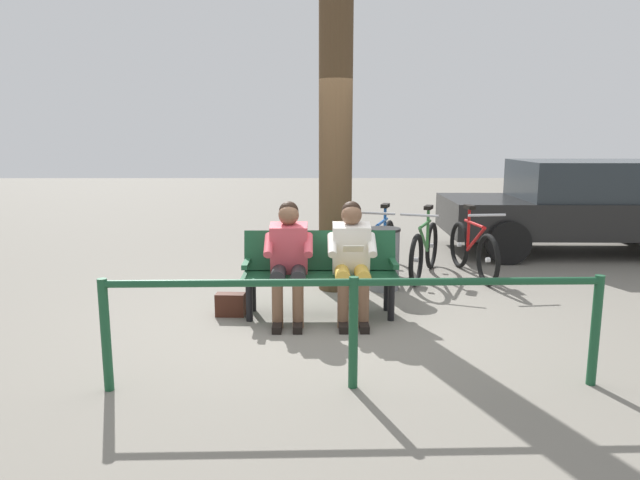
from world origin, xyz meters
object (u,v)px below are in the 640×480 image
(person_companion, at_px, (289,255))
(handbag, at_px, (230,305))
(bicycle_black, at_px, (473,250))
(tree_trunk, at_px, (336,116))
(litter_bin, at_px, (384,259))
(bicycle_silver, at_px, (382,247))
(person_reading, at_px, (352,255))
(parked_car, at_px, (582,205))
(bench, at_px, (320,267))
(bicycle_red, at_px, (424,250))

(person_companion, bearing_deg, handbag, -7.67)
(bicycle_black, bearing_deg, tree_trunk, -77.47)
(litter_bin, bearing_deg, bicycle_silver, -94.94)
(litter_bin, bearing_deg, person_reading, 67.76)
(litter_bin, height_order, parked_car, parked_car)
(bicycle_silver, bearing_deg, bench, -7.71)
(person_companion, bearing_deg, bicycle_silver, -121.14)
(handbag, height_order, tree_trunk, tree_trunk)
(person_companion, height_order, handbag, person_companion)
(tree_trunk, distance_m, parked_car, 4.78)
(bicycle_black, height_order, parked_car, parked_car)
(bench, xyz_separation_m, person_reading, (-0.32, 0.16, 0.16))
(person_reading, relative_size, parked_car, 0.28)
(bench, xyz_separation_m, tree_trunk, (-0.19, -1.00, 1.58))
(person_companion, relative_size, litter_bin, 1.58)
(person_reading, xyz_separation_m, bicycle_black, (-1.73, -1.79, -0.31))
(person_companion, xyz_separation_m, parked_car, (-4.53, -3.39, 0.11))
(handbag, distance_m, bicycle_red, 2.89)
(person_companion, relative_size, tree_trunk, 0.29)
(handbag, bearing_deg, parked_car, -147.25)
(bench, xyz_separation_m, bicycle_silver, (-0.85, -1.80, -0.15))
(bench, relative_size, bicycle_black, 0.96)
(litter_bin, bearing_deg, bench, 50.89)
(tree_trunk, height_order, bicycle_red, tree_trunk)
(tree_trunk, bearing_deg, litter_bin, 175.84)
(bench, height_order, litter_bin, bench)
(litter_bin, bearing_deg, person_companion, 45.67)
(tree_trunk, relative_size, parked_car, 0.98)
(bench, height_order, bicycle_black, bicycle_black)
(bench, height_order, person_companion, person_companion)
(parked_car, bearing_deg, tree_trunk, 30.24)
(litter_bin, xyz_separation_m, bicycle_red, (-0.62, -0.65, -0.02))
(person_reading, relative_size, person_companion, 1.00)
(litter_bin, relative_size, parked_car, 0.18)
(person_reading, relative_size, litter_bin, 1.58)
(tree_trunk, bearing_deg, bicycle_black, -161.30)
(person_reading, distance_m, bicycle_red, 2.09)
(handbag, bearing_deg, bench, -174.73)
(person_companion, relative_size, bicycle_black, 0.72)
(bench, distance_m, parked_car, 5.31)
(person_reading, bearing_deg, bicycle_silver, -105.50)
(bench, relative_size, handbag, 5.34)
(bench, bearing_deg, handbag, 4.92)
(person_reading, bearing_deg, handbag, -3.81)
(bicycle_red, relative_size, bicycle_silver, 0.98)
(litter_bin, height_order, bicycle_red, bicycle_red)
(parked_car, bearing_deg, bench, 38.76)
(person_companion, relative_size, parked_car, 0.28)
(bicycle_black, bearing_deg, bicycle_red, -93.83)
(tree_trunk, relative_size, bicycle_silver, 2.58)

